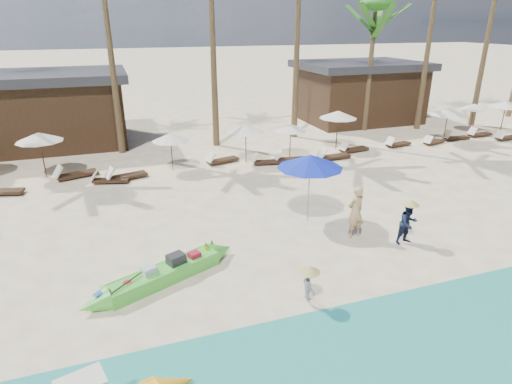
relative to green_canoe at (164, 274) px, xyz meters
name	(u,v)px	position (x,y,z in m)	size (l,w,h in m)	color
ground	(259,267)	(2.85, -0.21, -0.24)	(240.00, 240.00, 0.00)	#FFEBBC
green_canoe	(164,274)	(0.00, 0.00, 0.00)	(5.22, 2.53, 0.70)	#4BC83D
tourist	(355,212)	(6.67, 0.66, 0.71)	(0.69, 0.45, 1.89)	tan
vendor_green	(408,223)	(8.10, -0.35, 0.50)	(0.72, 0.56, 1.47)	#131C35
vendor_yellow	(309,285)	(3.47, -2.38, 0.39)	(0.58, 0.33, 0.89)	gray
blue_umbrella	(310,161)	(5.69, 2.36, 2.11)	(2.42, 2.42, 2.60)	#99999E
resort_parasol_4	(39,137)	(-4.21, 10.89, 1.75)	(2.14, 2.14, 2.21)	#332314
lounger_4_left	(74,174)	(-2.92, 10.27, -0.01)	(2.07, 1.20, 0.67)	#332314
lounger_4_right	(108,179)	(-1.39, 9.03, -0.05)	(1.76, 0.95, 0.57)	#332314
resort_parasol_5	(171,137)	(1.76, 9.90, 1.48)	(1.85, 1.85, 1.90)	#332314
lounger_5_left	(124,175)	(-0.64, 9.24, -0.02)	(2.01, 1.07, 0.65)	#332314
resort_parasol_6	(246,129)	(5.67, 9.97, 1.60)	(1.98, 1.98, 2.04)	#332314
lounger_6_left	(221,160)	(4.34, 10.21, -0.03)	(1.90, 1.04, 0.62)	#332314
lounger_6_right	(266,161)	(6.56, 9.26, -0.05)	(1.74, 0.79, 0.57)	#332314
resort_parasol_7	(291,127)	(8.24, 10.02, 1.46)	(1.83, 1.83, 1.88)	#332314
lounger_7_left	(290,158)	(7.91, 9.18, -0.02)	(1.97, 0.89, 0.65)	#332314
lounger_7_right	(332,156)	(10.25, 8.89, -0.02)	(1.93, 0.70, 0.64)	#332314
resort_parasol_8	(338,115)	(11.53, 10.77, 1.79)	(2.19, 2.19, 2.25)	#332314
lounger_8_left	(353,149)	(12.07, 9.81, -0.03)	(1.88, 0.80, 0.62)	#332314
resort_parasol_9	(448,112)	(18.41, 9.68, 1.73)	(2.12, 2.12, 2.18)	#332314
lounger_9_left	(397,144)	(15.21, 9.95, -0.04)	(1.76, 0.80, 0.58)	#332314
lounger_9_right	(433,141)	(17.61, 9.66, -0.05)	(1.69, 0.94, 0.55)	#332314
resort_parasol_10	(474,107)	(22.13, 11.41, 1.51)	(1.88, 1.88, 1.93)	#332314
lounger_10_left	(455,137)	(19.64, 10.07, -0.04)	(1.78, 0.68, 0.59)	#332314
lounger_10_right	(479,134)	(21.73, 10.24, -0.04)	(1.72, 0.57, 0.58)	#332314
resort_parasol_11	(506,104)	(23.66, 10.34, 1.78)	(2.17, 2.17, 2.24)	#332314
lounger_11_left	(506,137)	(22.71, 9.00, -0.04)	(1.77, 0.70, 0.59)	#332314
palm_6	(375,21)	(15.69, 14.31, 6.81)	(2.08, 2.08, 8.51)	brown
pavilion_west	(34,109)	(-5.15, 17.29, 1.95)	(10.80, 6.60, 4.30)	#332314
pavilion_east	(359,91)	(16.85, 17.29, 1.96)	(8.80, 6.60, 4.30)	#332314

